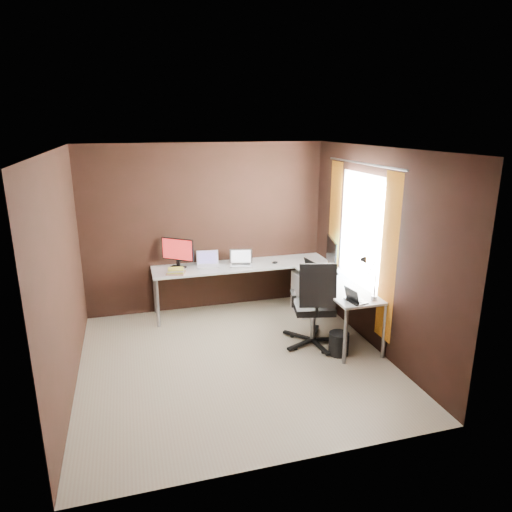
{
  "coord_description": "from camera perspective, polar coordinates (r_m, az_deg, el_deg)",
  "views": [
    {
      "loc": [
        -1.1,
        -4.81,
        2.76
      ],
      "look_at": [
        0.53,
        0.95,
        1.01
      ],
      "focal_mm": 32.0,
      "sensor_mm": 36.0,
      "label": 1
    }
  ],
  "objects": [
    {
      "name": "monitor_right",
      "position": [
        6.46,
        9.42,
        0.3
      ],
      "size": [
        0.2,
        0.59,
        0.49
      ],
      "rotation": [
        0.0,
        0.0,
        1.32
      ],
      "color": "black",
      "rests_on": "desk"
    },
    {
      "name": "wastebasket",
      "position": [
        5.82,
        10.3,
        -10.72
      ],
      "size": [
        0.32,
        0.32,
        0.28
      ],
      "primitive_type": "cylinder",
      "rotation": [
        0.0,
        0.0,
        0.35
      ],
      "color": "black",
      "rests_on": "ground"
    },
    {
      "name": "laptop_white",
      "position": [
        6.78,
        -6.05,
        -0.82
      ],
      "size": [
        0.34,
        0.26,
        0.22
      ],
      "rotation": [
        0.0,
        0.0,
        -0.11
      ],
      "color": "white",
      "rests_on": "desk"
    },
    {
      "name": "mouse_corner",
      "position": [
        6.85,
        2.38,
        -0.82
      ],
      "size": [
        0.11,
        0.09,
        0.04
      ],
      "primitive_type": "ellipsoid",
      "rotation": [
        0.0,
        0.0,
        -0.38
      ],
      "color": "black",
      "rests_on": "desk"
    },
    {
      "name": "laptop_black_big",
      "position": [
        6.32,
        7.51,
        -2.11
      ],
      "size": [
        0.31,
        0.4,
        0.24
      ],
      "rotation": [
        0.0,
        0.0,
        1.72
      ],
      "color": "black",
      "rests_on": "desk"
    },
    {
      "name": "room",
      "position": [
        5.3,
        0.62,
        0.02
      ],
      "size": [
        3.6,
        3.6,
        2.5
      ],
      "color": "tan",
      "rests_on": "ground"
    },
    {
      "name": "office_chair",
      "position": [
        5.93,
        7.22,
        -7.98
      ],
      "size": [
        0.64,
        0.66,
        1.15
      ],
      "rotation": [
        0.0,
        0.0,
        -0.23
      ],
      "color": "black",
      "rests_on": "ground"
    },
    {
      "name": "drawer_pedestal",
      "position": [
        6.93,
        6.71,
        -4.64
      ],
      "size": [
        0.42,
        0.5,
        0.6
      ],
      "primitive_type": "cube",
      "color": "white",
      "rests_on": "ground"
    },
    {
      "name": "book_stack",
      "position": [
        6.48,
        -9.99,
        -1.89
      ],
      "size": [
        0.29,
        0.26,
        0.08
      ],
      "rotation": [
        0.0,
        0.0,
        -0.2
      ],
      "color": "tan",
      "rests_on": "desk"
    },
    {
      "name": "laptop_silver",
      "position": [
        6.78,
        -1.89,
        -0.73
      ],
      "size": [
        0.38,
        0.31,
        0.22
      ],
      "rotation": [
        0.0,
        0.0,
        -0.23
      ],
      "color": "silver",
      "rests_on": "desk"
    },
    {
      "name": "laptop_black_small",
      "position": [
        5.52,
        12.19,
        -5.23
      ],
      "size": [
        0.22,
        0.28,
        0.17
      ],
      "rotation": [
        0.0,
        0.0,
        1.72
      ],
      "color": "black",
      "rests_on": "desk"
    },
    {
      "name": "desk_lamp",
      "position": [
        5.56,
        13.86,
        -2.08
      ],
      "size": [
        0.18,
        0.2,
        0.52
      ],
      "rotation": [
        0.0,
        0.0,
        -0.19
      ],
      "color": "slate",
      "rests_on": "desk"
    },
    {
      "name": "mouse_left",
      "position": [
        6.46,
        -10.3,
        -2.15
      ],
      "size": [
        0.1,
        0.07,
        0.04
      ],
      "primitive_type": "ellipsoid",
      "rotation": [
        0.0,
        0.0,
        0.06
      ],
      "color": "black",
      "rests_on": "desk"
    },
    {
      "name": "monitor_left",
      "position": [
        6.69,
        -9.77,
        0.58
      ],
      "size": [
        0.42,
        0.32,
        0.44
      ],
      "rotation": [
        0.0,
        0.0,
        -0.64
      ],
      "color": "black",
      "rests_on": "desk"
    },
    {
      "name": "desk",
      "position": [
        6.51,
        2.41,
        -2.4
      ],
      "size": [
        2.65,
        2.25,
        0.73
      ],
      "color": "white",
      "rests_on": "ground"
    }
  ]
}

